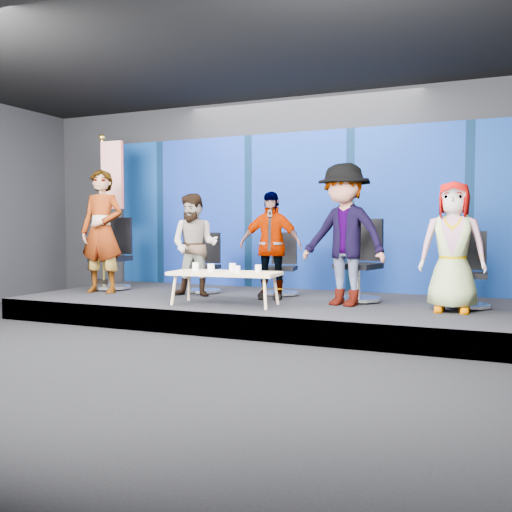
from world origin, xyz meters
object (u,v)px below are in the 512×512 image
Objects in this scene: mug_b at (211,268)px; mug_d at (237,269)px; chair_b at (205,273)px; mug_c at (232,267)px; chair_a at (112,266)px; panelist_d at (344,235)px; panelist_a at (102,231)px; chair_d at (360,274)px; panelist_b at (195,245)px; chair_e at (469,283)px; mug_e at (258,268)px; panelist_c at (270,245)px; chair_c at (282,274)px; mug_a at (196,266)px; flag_stand at (109,206)px; panelist_e at (453,247)px; coffee_table at (225,274)px.

mug_b is 0.36m from mug_d.
chair_b reaches higher than mug_c.
chair_a is 4.08m from panelist_d.
panelist_a is 1.68× the size of chair_d.
panelist_a is 2.39m from mug_b.
chair_a is 0.78× the size of panelist_b.
chair_e reaches higher than mug_e.
panelist_a is 2.73m from panelist_c.
chair_e is at bearing 21.74° from mug_d.
panelist_b is 0.99× the size of panelist_c.
chair_d is at bearing -10.08° from chair_b.
mug_a is (-0.75, -1.33, 0.19)m from chair_c.
mug_b and mug_c have the same top height.
mug_c is (-0.24, -1.23, 0.18)m from chair_c.
flag_stand reaches higher than chair_c.
chair_d is at bearing 40.23° from mug_e.
panelist_a is 0.73× the size of flag_stand.
mug_c is at bearing 10.46° from mug_a.
mug_e is at bearing -45.71° from chair_b.
chair_a is at bearing -46.90° from flag_stand.
panelist_c is at bearing 65.27° from mug_b.
panelist_e reaches higher than chair_a.
chair_c is 9.01× the size of mug_c.
chair_e reaches higher than mug_a.
flag_stand is (-5.71, 0.74, 0.60)m from panelist_e.
panelist_c reaches higher than panelist_b.
chair_b is at bearing 133.44° from mug_c.
chair_d reaches higher than coffee_table.
panelist_c is 0.58× the size of flag_stand.
panelist_e is at bearing 9.51° from mug_a.
chair_a reaches higher than mug_e.
mug_c is at bearing -131.94° from chair_d.
panelist_b is 3.86m from chair_e.
chair_c is at bearing 161.34° from panelist_e.
coffee_table is 3.33m from flag_stand.
mug_b is 1.11× the size of mug_e.
mug_a reaches higher than coffee_table.
panelist_c reaches higher than chair_c.
chair_c is 1.52m from panelist_d.
chair_c is 0.62× the size of panelist_c.
mug_b is (-1.70, -1.21, 0.12)m from chair_d.
panelist_d is at bearing -43.26° from chair_c.
chair_a is 0.64× the size of panelist_d.
panelist_a is 2.06m from mug_a.
mug_c is at bearing -40.28° from panelist_b.
flag_stand is at bearing 166.86° from chair_b.
chair_d is (2.48, -0.06, 0.07)m from chair_b.
panelist_c reaches higher than mug_b.
mug_b is (-0.45, -0.97, -0.27)m from panelist_c.
chair_b is 3.81m from panelist_e.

